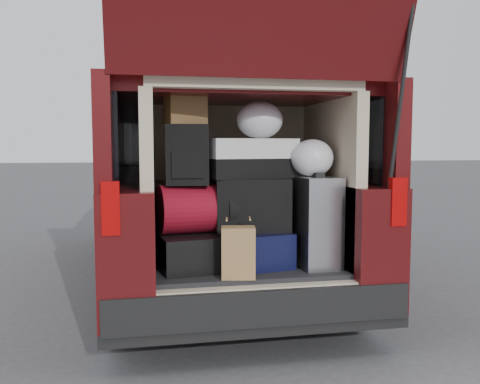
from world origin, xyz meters
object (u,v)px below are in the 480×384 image
at_px(twotone_duffel, 251,158).
at_px(black_hardshell, 189,249).
at_px(kraft_bag, 238,252).
at_px(black_soft_case, 252,204).
at_px(backpack, 187,155).
at_px(silver_roller, 314,221).
at_px(navy_hardshell, 249,247).
at_px(red_duffel, 197,208).

bearing_deg(twotone_duffel, black_hardshell, 174.70).
distance_m(kraft_bag, black_soft_case, 0.45).
bearing_deg(backpack, silver_roller, -2.29).
distance_m(black_soft_case, twotone_duffel, 0.32).
relative_size(silver_roller, backpack, 1.53).
bearing_deg(backpack, black_soft_case, 6.82).
bearing_deg(navy_hardshell, backpack, 173.52).
relative_size(kraft_bag, twotone_duffel, 0.53).
relative_size(silver_roller, red_duffel, 1.21).
distance_m(black_hardshell, kraft_bag, 0.45).
bearing_deg(red_duffel, navy_hardshell, -10.64).
relative_size(kraft_bag, black_soft_case, 0.64).
xyz_separation_m(kraft_bag, black_soft_case, (0.16, 0.34, 0.26)).
height_order(kraft_bag, twotone_duffel, twotone_duffel).
xyz_separation_m(silver_roller, kraft_bag, (-0.57, -0.23, -0.14)).
height_order(kraft_bag, backpack, backpack).
distance_m(silver_roller, black_soft_case, 0.44).
distance_m(silver_roller, kraft_bag, 0.63).
distance_m(navy_hardshell, kraft_bag, 0.37).
xyz_separation_m(kraft_bag, backpack, (-0.28, 0.31, 0.60)).
bearing_deg(black_hardshell, black_soft_case, -11.26).
xyz_separation_m(navy_hardshell, kraft_bag, (-0.14, -0.34, 0.04)).
bearing_deg(twotone_duffel, black_soft_case, -100.97).
xyz_separation_m(black_hardshell, black_soft_case, (0.43, -0.02, 0.30)).
bearing_deg(silver_roller, kraft_bag, -162.58).
relative_size(backpack, twotone_duffel, 0.66).
distance_m(black_hardshell, red_duffel, 0.28).
bearing_deg(backpack, twotone_duffel, 13.81).
height_order(silver_roller, twotone_duffel, twotone_duffel).
relative_size(black_hardshell, silver_roller, 0.95).
bearing_deg(black_hardshell, backpack, -112.05).
bearing_deg(silver_roller, black_hardshell, 166.63).
relative_size(silver_roller, twotone_duffel, 1.02).
bearing_deg(kraft_bag, twotone_duffel, 76.90).
relative_size(red_duffel, twotone_duffel, 0.84).
bearing_deg(silver_roller, black_soft_case, 160.77).
height_order(black_soft_case, twotone_duffel, twotone_duffel).
relative_size(navy_hardshell, silver_roller, 0.90).
xyz_separation_m(black_soft_case, backpack, (-0.44, -0.03, 0.34)).
bearing_deg(black_soft_case, navy_hardshell, 167.51).
height_order(black_soft_case, backpack, backpack).
xyz_separation_m(black_hardshell, red_duffel, (0.05, -0.00, 0.28)).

